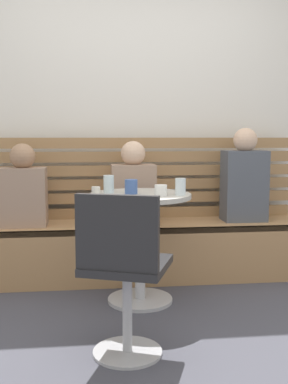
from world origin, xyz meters
name	(u,v)px	position (x,y,z in m)	size (l,w,h in m)	color
ground	(163,343)	(0.00, 0.00, 0.00)	(8.00, 8.00, 0.00)	#42424C
back_wall	(134,97)	(0.00, 1.64, 1.45)	(5.20, 0.10, 2.90)	silver
booth_bench	(139,250)	(0.00, 1.20, 0.22)	(2.70, 0.52, 0.44)	#A87C51
booth_backrest	(136,178)	(0.00, 1.44, 0.78)	(2.65, 0.04, 0.67)	#9A7249
cafe_table	(140,226)	(-0.05, 0.66, 0.52)	(0.68, 0.68, 0.74)	#ADADB2
white_chair	(124,270)	(-0.22, -0.15, 0.46)	(0.52, 0.52, 0.85)	#ADADB2
person_adult	(244,179)	(0.85, 1.20, 0.77)	(0.34, 0.22, 0.74)	#4C515B
person_child_left	(133,187)	(-0.05, 1.19, 0.72)	(0.34, 0.22, 0.64)	#9E7F6B
person_child_middle	(24,190)	(-0.88, 1.18, 0.71)	(0.34, 0.22, 0.63)	#9E7F6B
cup_mug_blue	(131,187)	(-0.11, 0.65, 0.79)	(0.08, 0.08, 0.10)	#3D5B9E
cup_water_clear	(180,187)	(0.20, 0.55, 0.80)	(0.07, 0.07, 0.11)	white
cup_ceramic_white	(161,190)	(0.07, 0.53, 0.78)	(0.08, 0.08, 0.07)	white
cup_espresso_small	(96,191)	(-0.35, 0.61, 0.77)	(0.06, 0.06, 0.06)	silver
cup_glass_tall	(109,184)	(-0.26, 0.71, 0.80)	(0.07, 0.07, 0.12)	silver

